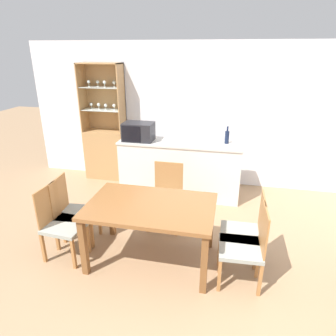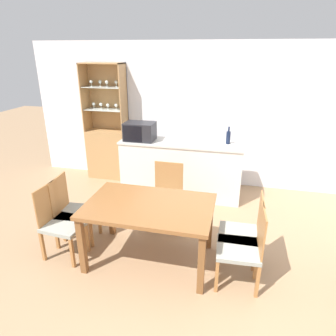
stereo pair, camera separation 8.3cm
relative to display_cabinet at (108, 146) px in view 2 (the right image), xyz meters
name	(u,v)px [view 2 (the right image)]	position (x,y,z in m)	size (l,w,h in m)	color
ground_plane	(180,271)	(1.94, -2.43, -0.64)	(18.00, 18.00, 0.00)	#A37F5B
wall_back	(210,116)	(1.94, 0.20, 0.63)	(6.80, 0.06, 2.55)	silver
kitchen_counter	(181,169)	(1.55, -0.48, -0.16)	(2.07, 0.54, 0.96)	silver
display_cabinet	(108,146)	(0.00, 0.00, 0.00)	(0.78, 0.36, 2.18)	tan
dining_table	(149,211)	(1.53, -2.29, 0.02)	(1.46, 0.93, 0.75)	brown
dining_chair_head_far	(166,196)	(1.53, -1.47, -0.19)	(0.46, 0.46, 0.91)	#999E93
dining_chair_side_left_far	(73,211)	(0.45, -2.15, -0.19)	(0.48, 0.48, 0.91)	#999E93
dining_chair_side_right_near	(243,247)	(2.61, -2.42, -0.19)	(0.48, 0.48, 0.91)	#999E93
dining_chair_side_right_far	(243,233)	(2.61, -2.15, -0.19)	(0.46, 0.46, 0.91)	#999E93
dining_chair_side_left_near	(62,222)	(0.45, -2.42, -0.19)	(0.49, 0.49, 0.91)	#999E93
microwave	(140,131)	(0.84, -0.52, 0.47)	(0.50, 0.35, 0.30)	#232328
wine_bottle	(228,137)	(2.31, -0.38, 0.43)	(0.07, 0.07, 0.29)	#141E38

